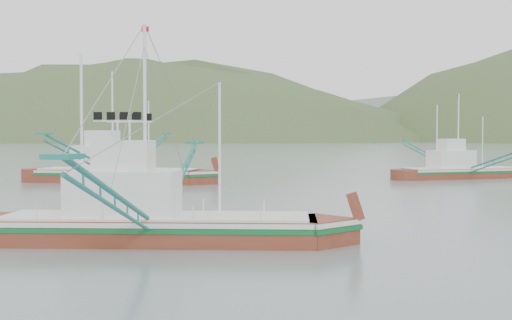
# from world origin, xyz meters

# --- Properties ---
(ground) EXTENTS (1200.00, 1200.00, 0.00)m
(ground) POSITION_xyz_m (0.00, 0.00, 0.00)
(ground) COLOR slate
(ground) RESTS_ON ground
(main_boat) EXTENTS (13.95, 24.05, 9.89)m
(main_boat) POSITION_xyz_m (-2.10, -2.47, 1.82)
(main_boat) COLOR maroon
(main_boat) RESTS_ON ground
(bg_boat_far) EXTENTS (16.78, 20.34, 9.22)m
(bg_boat_far) POSITION_xyz_m (10.34, 45.02, 1.96)
(bg_boat_far) COLOR maroon
(bg_boat_far) RESTS_ON ground
(bg_boat_left) EXTENTS (15.40, 27.42, 11.11)m
(bg_boat_left) POSITION_xyz_m (-20.48, 29.83, 1.52)
(bg_boat_left) COLOR maroon
(bg_boat_left) RESTS_ON ground
(headland_left) EXTENTS (448.00, 308.00, 210.00)m
(headland_left) POSITION_xyz_m (-180.00, 360.00, 0.00)
(headland_left) COLOR #3E522A
(headland_left) RESTS_ON ground
(ridge_distant) EXTENTS (960.00, 400.00, 240.00)m
(ridge_distant) POSITION_xyz_m (30.00, 560.00, 0.00)
(ridge_distant) COLOR slate
(ridge_distant) RESTS_ON ground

